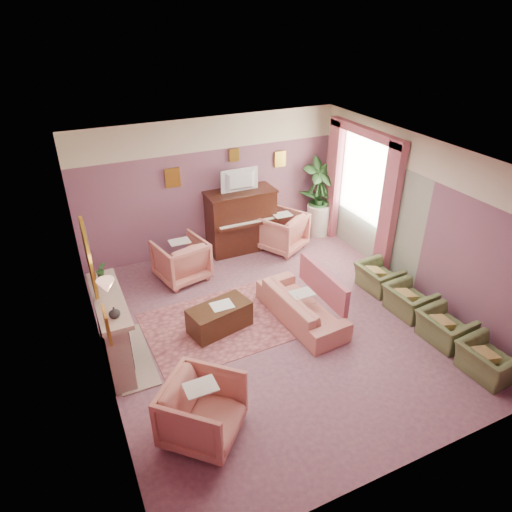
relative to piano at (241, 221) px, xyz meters
name	(u,v)px	position (x,y,z in m)	size (l,w,h in m)	color
floor	(277,323)	(-0.50, -2.68, -0.65)	(5.50, 6.00, 0.01)	#895765
ceiling	(282,161)	(-0.50, -2.68, 2.15)	(5.50, 6.00, 0.01)	white
wall_back	(212,186)	(-0.50, 0.32, 0.75)	(5.50, 0.02, 2.80)	#724D6E
wall_front	(418,380)	(-0.50, -5.68, 0.75)	(5.50, 0.02, 2.80)	#724D6E
wall_left	(93,293)	(-3.25, -2.68, 0.75)	(0.02, 6.00, 2.80)	#724D6E
wall_right	(419,218)	(2.25, -2.68, 0.75)	(0.02, 6.00, 2.80)	#724D6E
picture_rail_band	(209,134)	(-0.50, 0.31, 1.82)	(5.50, 0.01, 0.65)	beige
stripe_panel	(370,209)	(2.23, -1.38, 0.42)	(0.01, 3.00, 2.15)	#9BA58C
fireplace_surround	(113,332)	(-3.09, -2.48, -0.10)	(0.30, 1.40, 1.10)	tan
fireplace_inset	(121,339)	(-2.99, -2.48, -0.25)	(0.18, 0.72, 0.68)	black
fire_ember	(126,347)	(-2.95, -2.48, -0.43)	(0.06, 0.54, 0.10)	#E1411F
mantel_shelf	(108,299)	(-3.06, -2.48, 0.47)	(0.40, 1.55, 0.07)	tan
hearth	(131,357)	(-2.89, -2.48, -0.64)	(0.55, 1.50, 0.02)	tan
mirror_frame	(89,259)	(-3.20, -2.48, 1.15)	(0.04, 0.72, 1.20)	#B6922B
mirror_glass	(91,259)	(-3.17, -2.48, 1.15)	(0.01, 0.60, 1.06)	silver
sconce_shade	(106,286)	(-3.12, -3.53, 1.33)	(0.20, 0.20, 0.16)	#FFB38F
piano	(241,221)	(0.00, 0.00, 0.00)	(1.40, 0.60, 1.30)	#37180F
piano_keyshelf	(248,225)	(0.00, -0.35, 0.07)	(1.30, 0.12, 0.06)	#37180F
piano_keys	(248,223)	(0.00, -0.35, 0.11)	(1.20, 0.08, 0.02)	silver
piano_top	(240,192)	(0.00, 0.00, 0.66)	(1.45, 0.65, 0.04)	#37180F
television	(241,179)	(0.00, -0.05, 0.95)	(0.80, 0.12, 0.48)	black
print_back_left	(173,178)	(-1.30, 0.28, 1.07)	(0.30, 0.03, 0.38)	#B6922B
print_back_right	(280,159)	(1.05, 0.28, 1.13)	(0.26, 0.03, 0.34)	#B6922B
print_back_mid	(234,155)	(0.00, 0.28, 1.35)	(0.22, 0.03, 0.26)	#B6922B
print_left_wall	(107,325)	(-3.21, -3.88, 1.07)	(0.03, 0.28, 0.36)	#B6922B
window_blind	(365,175)	(2.20, -1.13, 1.05)	(0.03, 1.40, 1.80)	beige
curtain_left	(389,212)	(2.12, -2.05, 0.65)	(0.16, 0.34, 2.60)	#AD5260
curtain_right	(334,180)	(2.12, -0.21, 0.65)	(0.16, 0.34, 2.60)	#AD5260
pelmet	(366,132)	(2.12, -1.13, 1.91)	(0.16, 2.20, 0.16)	#AD5260
mantel_plant	(101,270)	(-3.05, -1.93, 0.64)	(0.16, 0.16, 0.28)	#265424
mantel_vase	(114,312)	(-3.05, -2.98, 0.58)	(0.16, 0.16, 0.16)	beige
area_rug	(223,324)	(-1.34, -2.30, -0.64)	(2.50, 1.80, 0.01)	#A05457
coffee_table	(220,318)	(-1.42, -2.40, -0.43)	(1.00, 0.50, 0.45)	#3D2513
table_paper	(222,305)	(-1.37, -2.40, -0.20)	(0.35, 0.28, 0.01)	white
sofa	(301,301)	(-0.08, -2.73, -0.28)	(0.61, 1.83, 0.74)	tan
sofa_throw	(323,284)	(0.32, -2.73, -0.05)	(0.09, 1.39, 0.51)	#AD5260
floral_armchair_left	(181,258)	(-1.51, -0.63, -0.20)	(0.87, 0.87, 0.91)	tan
floral_armchair_right	(282,230)	(0.79, -0.37, -0.20)	(0.87, 0.87, 0.91)	tan
floral_armchair_front	(202,408)	(-2.35, -4.27, -0.20)	(0.87, 0.87, 0.91)	tan
olive_chair_a	(489,356)	(1.67, -4.99, -0.32)	(0.53, 0.76, 0.65)	#5D6D3D
olive_chair_b	(446,324)	(1.67, -4.17, -0.32)	(0.53, 0.76, 0.65)	#5D6D3D
olive_chair_c	(409,297)	(1.67, -3.35, -0.32)	(0.53, 0.76, 0.65)	#5D6D3D
olive_chair_d	(379,274)	(1.67, -2.53, -0.32)	(0.53, 0.76, 0.65)	#5D6D3D
side_table	(318,219)	(1.89, -0.06, -0.30)	(0.52, 0.52, 0.70)	silver
side_plant_big	(319,198)	(1.89, -0.06, 0.22)	(0.30, 0.30, 0.34)	#265424
side_plant_small	(326,200)	(2.01, -0.16, 0.19)	(0.16, 0.16, 0.28)	#265424
palm_pot	(316,226)	(1.87, -0.03, -0.48)	(0.34, 0.34, 0.34)	#A13A2C
palm_plant	(318,190)	(1.87, -0.03, 0.41)	(0.76, 0.76, 1.44)	#265424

